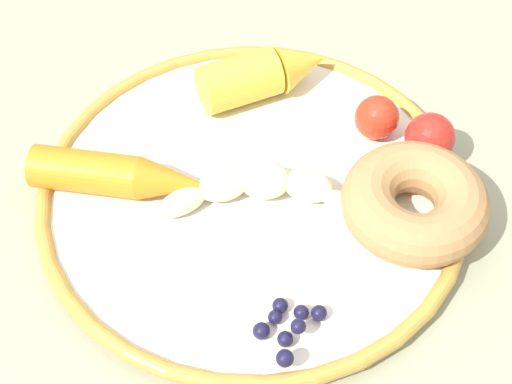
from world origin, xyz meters
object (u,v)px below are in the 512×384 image
Objects in this scene: banana at (265,188)px; tomato_mid at (377,118)px; carrot_yellow at (263,74)px; donut at (415,202)px; dining_table at (253,275)px; tomato_near at (430,138)px; carrot_orange at (121,176)px; plate at (256,194)px; blueberry_pile at (287,326)px.

banana is 0.11m from tomato_mid.
donut is (-0.09, -0.15, -0.00)m from carrot_yellow.
banana is at bearing -160.15° from carrot_yellow.
tomato_near reaches higher than dining_table.
carrot_orange reaches higher than dining_table.
dining_table is 0.12m from plate.
blueberry_pile is at bearing -149.80° from dining_table.
blueberry_pile is 0.20m from tomato_mid.
tomato_mid is at bearing 30.99° from donut.
tomato_near is (0.08, -0.12, 0.02)m from plate.
tomato_near reaches higher than banana.
banana is 4.36× the size of tomato_mid.
blueberry_pile is (-0.21, -0.09, -0.01)m from carrot_yellow.
tomato_mid is (0.09, -0.07, 0.14)m from dining_table.
dining_table is 9.98× the size of donut.
plate is 8.39× the size of tomato_near.
tomato_near reaches higher than blueberry_pile.
blueberry_pile is at bearing -153.75° from banana.
carrot_yellow reaches higher than plate.
blueberry_pile is (-0.10, -0.05, -0.00)m from banana.
carrot_orange is 0.15m from carrot_yellow.
donut is (0.01, -0.12, 0.02)m from plate.
blueberry_pile is at bearing 163.30° from tomato_near.
carrot_yellow reaches higher than tomato_near.
carrot_yellow is 0.18m from donut.
tomato_near is 0.05m from tomato_mid.
blueberry_pile is (-0.07, -0.16, -0.01)m from carrot_orange.
donut is at bearing -122.07° from carrot_yellow.
tomato_mid is at bearing -37.97° from plate.
carrot_orange is 1.31× the size of donut.
banana is 1.46× the size of carrot_yellow.
banana is (-0.00, -0.01, 0.02)m from plate.
dining_table is 0.18m from carrot_yellow.
carrot_yellow is at bearing 57.93° from donut.
plate is at bearing 29.17° from blueberry_pile.
carrot_orange is 3.92× the size of tomato_mid.
donut reaches higher than plate.
dining_table is 9.95× the size of carrot_yellow.
carrot_yellow is at bearing -25.13° from carrot_orange.
tomato_near is at bearing -101.98° from tomato_mid.
plate is at bearing -163.68° from carrot_yellow.
carrot_yellow reaches higher than tomato_mid.
blueberry_pile is 0.20m from tomato_near.
dining_table is 6.83× the size of banana.
tomato_near is (0.09, -0.11, 0.01)m from banana.
donut reaches higher than carrot_orange.
dining_table is 0.19m from donut.
tomato_mid is at bearing 78.02° from tomato_near.
donut reaches higher than dining_table.
plate is at bearing 68.88° from banana.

